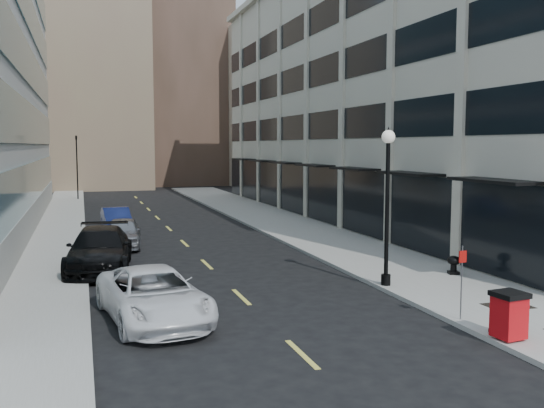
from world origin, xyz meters
TOP-DOWN VIEW (x-y plane):
  - ground at (0.00, 0.00)m, footprint 160.00×160.00m
  - sidewalk_right at (7.50, 20.00)m, footprint 5.00×80.00m
  - sidewalk_left at (-6.50, 20.00)m, footprint 3.00×80.00m
  - building_right at (16.94, 26.99)m, footprint 15.30×46.50m
  - skyline_tan_near at (-4.00, 68.00)m, footprint 14.00×18.00m
  - skyline_brown at (8.00, 72.00)m, footprint 12.00×16.00m
  - skyline_tan_far at (-14.00, 78.00)m, footprint 12.00×14.00m
  - skyline_stone at (18.00, 66.00)m, footprint 10.00×14.00m
  - grate_far at (7.60, 3.80)m, footprint 1.40×1.00m
  - road_centerline at (0.00, 17.00)m, footprint 0.15×68.20m
  - traffic_signal at (-5.50, 48.00)m, footprint 0.66×0.66m
  - car_white_van at (-3.20, 6.00)m, footprint 3.31×5.90m
  - car_black_pickup at (-4.50, 14.00)m, footprint 3.16×6.35m
  - car_silver_sedan at (-3.20, 19.63)m, footprint 2.21×4.60m
  - car_blue_sedan at (-3.20, 25.60)m, footprint 1.77×4.47m
  - trash_bin at (5.40, 1.06)m, footprint 0.85×0.91m
  - lamppost at (5.30, 7.55)m, footprint 0.48×0.48m
  - sign_post at (5.30, 2.99)m, footprint 0.25×0.06m
  - urn_planter at (8.75, 8.44)m, footprint 0.52×0.52m

SIDE VIEW (x-z plane):
  - ground at x=0.00m, z-range 0.00..0.00m
  - road_centerline at x=0.00m, z-range 0.00..0.01m
  - sidewalk_right at x=7.50m, z-range 0.00..0.15m
  - sidewalk_left at x=-6.50m, z-range 0.00..0.15m
  - grate_far at x=7.60m, z-range 0.15..0.16m
  - urn_planter at x=8.75m, z-range 0.23..0.95m
  - car_blue_sedan at x=-3.20m, z-range 0.00..1.45m
  - car_silver_sedan at x=-3.20m, z-range 0.00..1.51m
  - car_white_van at x=-3.20m, z-range 0.00..1.56m
  - trash_bin at x=5.40m, z-range 0.20..1.46m
  - car_black_pickup at x=-4.50m, z-range 0.00..1.77m
  - sign_post at x=5.30m, z-range 0.48..2.65m
  - lamppost at x=5.30m, z-range 0.65..6.37m
  - traffic_signal at x=-5.50m, z-range 2.23..9.21m
  - building_right at x=16.94m, z-range -0.13..18.12m
  - skyline_stone at x=18.00m, z-range 0.00..20.00m
  - skyline_tan_far at x=-14.00m, z-range 0.00..22.00m
  - skyline_tan_near at x=-4.00m, z-range 0.00..28.00m
  - skyline_brown at x=8.00m, z-range 0.00..34.00m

